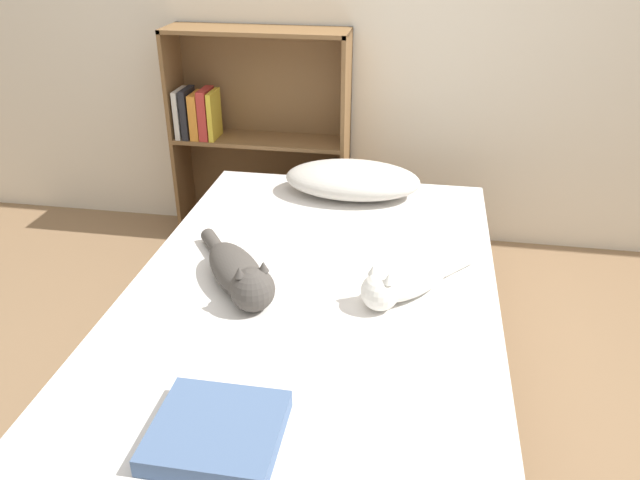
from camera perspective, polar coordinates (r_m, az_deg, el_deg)
ground_plane at (r=2.45m, az=-0.62°, el=-13.29°), size 8.00×8.00×0.00m
bed at (r=2.31m, az=-0.65°, el=-9.08°), size 1.31×2.04×0.46m
pillow at (r=2.85m, az=2.99°, el=5.55°), size 0.62×0.36×0.15m
cat_light at (r=2.11m, az=7.83°, el=-3.73°), size 0.39×0.43×0.15m
cat_dark at (r=2.14m, az=-7.34°, el=-3.14°), size 0.40×0.52×0.17m
bookshelf at (r=3.35m, az=-5.94°, el=9.66°), size 0.91×0.26×1.11m
blanket_fold at (r=1.62m, az=-9.39°, el=-16.88°), size 0.32×0.30×0.05m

